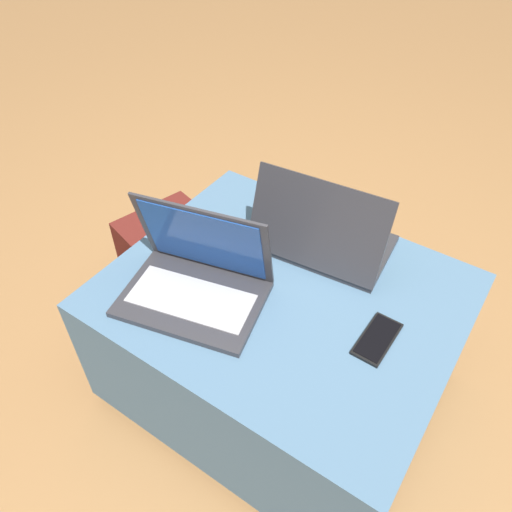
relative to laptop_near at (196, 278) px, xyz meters
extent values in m
plane|color=#9E7042|center=(0.18, 0.14, -0.52)|extent=(14.00, 14.00, 0.00)
cube|color=#2A3D4E|center=(0.18, 0.14, -0.49)|extent=(0.87, 0.72, 0.05)
cube|color=slate|center=(0.18, 0.14, -0.26)|extent=(0.91, 0.75, 0.42)
cube|color=#333338|center=(0.01, -0.03, -0.05)|extent=(0.41, 0.32, 0.02)
cube|color=#B2B2B7|center=(0.01, -0.04, -0.04)|extent=(0.34, 0.21, 0.00)
cube|color=#333338|center=(-0.01, 0.06, 0.08)|extent=(0.36, 0.15, 0.24)
cube|color=#1E4799|center=(-0.01, 0.06, 0.08)|extent=(0.32, 0.13, 0.21)
cube|color=#333338|center=(0.18, 0.35, -0.05)|extent=(0.40, 0.28, 0.02)
cube|color=#B2B2B7|center=(0.18, 0.36, -0.04)|extent=(0.34, 0.17, 0.00)
cube|color=#333338|center=(0.19, 0.27, 0.08)|extent=(0.38, 0.12, 0.23)
cube|color=green|center=(0.19, 0.28, 0.08)|extent=(0.34, 0.11, 0.21)
cube|color=black|center=(0.45, 0.12, -0.05)|extent=(0.07, 0.15, 0.01)
cube|color=black|center=(0.45, 0.12, -0.04)|extent=(0.07, 0.14, 0.00)
cube|color=#5B1E19|center=(-0.37, 0.24, -0.33)|extent=(0.24, 0.32, 0.38)
cube|color=#4E1A15|center=(-0.47, 0.27, -0.40)|extent=(0.12, 0.24, 0.17)
torus|color=#5B1E19|center=(-0.37, 0.24, -0.12)|extent=(0.04, 0.09, 0.08)
camera|label=1|loc=(0.63, -0.65, 0.92)|focal=35.00mm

